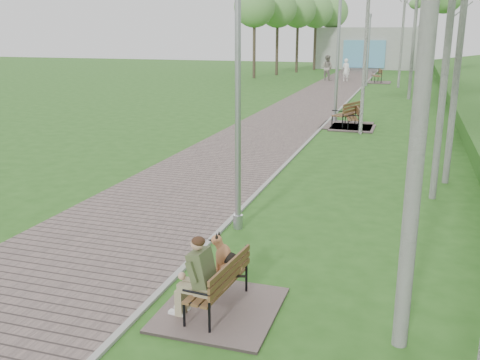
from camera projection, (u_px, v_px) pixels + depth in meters
The scene contains 14 objects.
ground at pixel (148, 305), 7.43m from camera, with size 120.00×120.00×0.00m, color #29591A.
walkway at pixel (310, 104), 27.66m from camera, with size 3.50×67.00×0.04m, color #635350.
kerb at pixel (344, 105), 27.14m from camera, with size 0.10×67.00×0.05m, color #999993.
building_north at pixel (367, 48), 54.08m from camera, with size 10.00×5.20×4.00m.
bench_main at pixel (213, 286), 7.18m from camera, with size 1.54×1.71×1.34m.
bench_second at pixel (352, 124), 20.86m from camera, with size 1.68×1.87×1.03m.
bench_third at pixel (346, 120), 21.35m from camera, with size 1.97×2.18×1.21m.
bench_far at pixel (376, 79), 39.25m from camera, with size 1.99×2.21×1.22m.
lamp_post_near at pixel (238, 115), 9.74m from camera, with size 0.18×0.18×4.71m.
lamp_post_second at pixel (338, 58), 21.75m from camera, with size 0.22×0.22×5.60m.
lamp_post_third at pixel (368, 53), 36.24m from camera, with size 0.18×0.18×4.79m.
pedestrian_near at pixel (346, 70), 39.82m from camera, with size 0.62×0.41×1.70m, color white.
pedestrian_far at pixel (327, 68), 40.50m from camera, with size 0.93×0.73×1.92m, color gray.
birch_distant_a at pixel (416, 5), 41.55m from camera, with size 2.40×2.40×7.14m.
Camera 1 is at (3.26, -5.98, 3.69)m, focal length 40.00 mm.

